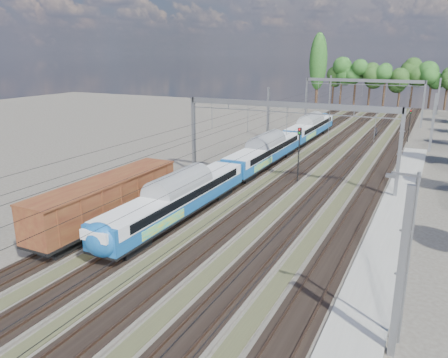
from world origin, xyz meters
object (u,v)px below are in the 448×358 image
at_px(worker, 376,133).
at_px(signal_near, 299,148).
at_px(emu_train, 265,149).
at_px(lamp_post, 407,254).
at_px(signal_far, 410,122).
at_px(freight_boxcar, 107,199).

xyz_separation_m(worker, signal_near, (-3.99, -32.44, 3.07)).
relative_size(emu_train, worker, 36.47).
distance_m(emu_train, signal_near, 7.35).
height_order(signal_near, lamp_post, lamp_post).
height_order(signal_near, signal_far, signal_near).
bearing_deg(freight_boxcar, signal_far, 68.47).
bearing_deg(lamp_post, emu_train, 127.27).
distance_m(worker, signal_near, 32.83).
height_order(signal_far, lamp_post, lamp_post).
xyz_separation_m(emu_train, signal_far, (14.90, 25.31, 0.87)).
xyz_separation_m(worker, signal_far, (5.23, -2.67, 2.53)).
height_order(worker, lamp_post, lamp_post).
xyz_separation_m(freight_boxcar, signal_far, (19.40, 49.18, 0.96)).
bearing_deg(lamp_post, signal_near, 122.27).
xyz_separation_m(signal_near, lamp_post, (12.74, -24.92, 0.90)).
bearing_deg(lamp_post, worker, 103.87).
distance_m(signal_near, lamp_post, 28.01).
relative_size(signal_far, lamp_post, 0.61).
bearing_deg(emu_train, signal_far, 59.51).
bearing_deg(worker, signal_far, -102.11).
distance_m(freight_boxcar, lamp_post, 23.69).
relative_size(signal_near, lamp_post, 0.70).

